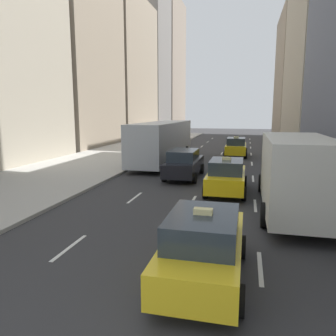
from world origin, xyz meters
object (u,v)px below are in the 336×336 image
Objects in this scene: taxi_third at (226,176)px; city_bus at (163,141)px; box_truck at (293,171)px; taxi_lead at (236,147)px; taxi_second at (204,245)px; sedan_black_near at (184,163)px.

city_bus reaches higher than taxi_third.
taxi_third is 10.60m from city_bus.
taxi_lead is at bearing 99.54° from box_truck.
taxi_lead is at bearing 90.00° from taxi_third.
taxi_lead and taxi_third have the same top height.
taxi_second is 8.92m from taxi_third.
taxi_third is 0.52× the size of box_truck.
city_bus is at bearing 122.10° from taxi_third.
taxi_third is 3.88m from box_truck.
taxi_second is 0.89× the size of sedan_black_near.
box_truck is at bearing -53.83° from city_bus.
taxi_third is 0.38× the size of city_bus.
taxi_second is at bearing -72.56° from city_bus.
sedan_black_near is at bearing -104.56° from taxi_lead.
taxi_third is at bearing -57.90° from city_bus.
city_bus reaches higher than taxi_second.
city_bus is at bearing 126.17° from box_truck.
city_bus is 14.25m from box_truck.
taxi_lead is 16.91m from box_truck.
taxi_lead is 23.01m from taxi_second.
box_truck reaches higher than taxi_third.
taxi_third is 4.34m from sedan_black_near.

